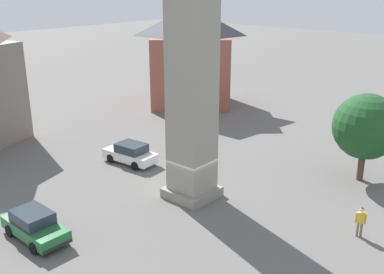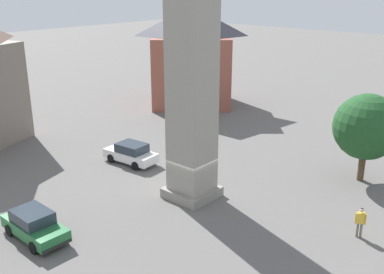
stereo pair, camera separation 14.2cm
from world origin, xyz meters
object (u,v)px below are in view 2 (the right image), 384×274
car_blue_kerb (131,153)px  car_silver_kerb (34,225)px  pedestrian (361,220)px  tree (367,127)px  building_shop_left (191,55)px

car_blue_kerb → car_silver_kerb: size_ratio=1.03×
car_silver_kerb → pedestrian: bearing=-48.4°
car_silver_kerb → tree: (18.40, -9.87, 3.01)m
pedestrian → tree: (7.14, 2.80, 2.76)m
car_blue_kerb → building_shop_left: size_ratio=0.38×
car_blue_kerb → tree: (8.19, -13.93, 3.01)m
pedestrian → tree: tree is taller
car_silver_kerb → pedestrian: pedestrian is taller
pedestrian → tree: 8.15m
car_blue_kerb → pedestrian: bearing=-86.4°
car_silver_kerb → tree: 21.10m
car_blue_kerb → building_shop_left: (15.69, 7.92, 4.56)m
car_blue_kerb → car_silver_kerb: same height
car_silver_kerb → tree: size_ratio=0.70×
car_blue_kerb → tree: tree is taller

